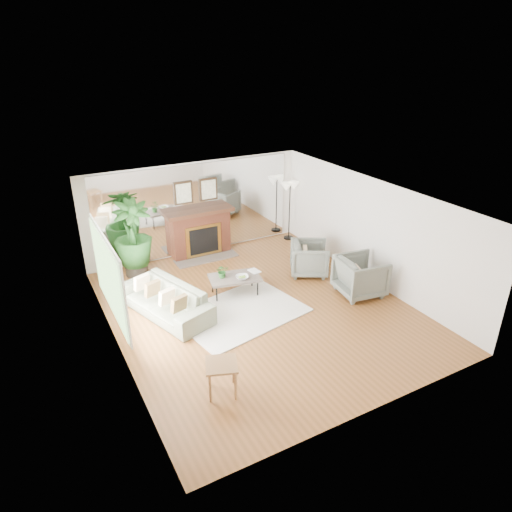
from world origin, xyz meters
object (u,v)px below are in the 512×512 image
potted_ficus (133,236)px  side_table (222,368)px  sofa (165,300)px  floor_lamp (290,191)px  armchair_back (309,258)px  armchair_front (360,276)px  coffee_table (235,278)px  fireplace (201,232)px

potted_ficus → side_table: bearing=-89.1°
sofa → floor_lamp: (4.53, 2.29, 1.12)m
armchair_back → armchair_front: armchair_front is taller
potted_ficus → sofa: bearing=-88.8°
armchair_back → side_table: 4.72m
sofa → armchair_back: size_ratio=2.51×
sofa → coffee_table: bearing=73.5°
fireplace → sofa: size_ratio=0.90×
armchair_back → side_table: bearing=157.9°
coffee_table → armchair_back: bearing=1.9°
sofa → side_table: (0.03, -2.79, 0.15)m
coffee_table → floor_lamp: floor_lamp is taller
armchair_front → potted_ficus: (-4.23, 3.43, 0.57)m
sofa → floor_lamp: bearing=98.7°
armchair_back → side_table: armchair_back is taller
sofa → armchair_front: (4.18, -1.29, 0.12)m
fireplace → potted_ficus: size_ratio=1.07×
fireplace → side_table: (-1.80, -5.26, -0.17)m
armchair_front → side_table: armchair_front is taller
sofa → floor_lamp: floor_lamp is taller
fireplace → coffee_table: (-0.18, -2.42, -0.24)m
fireplace → side_table: fireplace is taller
armchair_front → armchair_back: bearing=25.1°
coffee_table → floor_lamp: size_ratio=0.73×
coffee_table → side_table: (-1.62, -2.84, 0.07)m
coffee_table → armchair_front: (2.53, -1.34, 0.04)m
fireplace → coffee_table: bearing=-94.2°
sofa → side_table: bearing=-17.4°
fireplace → potted_ficus: fireplace is taller
sofa → potted_ficus: bearing=163.1°
coffee_table → side_table: bearing=-119.8°
potted_ficus → floor_lamp: size_ratio=1.12×
side_table → potted_ficus: bearing=90.9°
sofa → armchair_front: armchair_front is taller
side_table → potted_ficus: 4.95m
armchair_front → side_table: bearing=118.1°
fireplace → potted_ficus: (-1.88, -0.33, 0.36)m
side_table → floor_lamp: 6.86m
sofa → side_table: size_ratio=3.48×
side_table → sofa: bearing=90.7°
fireplace → armchair_front: 4.44m
sofa → potted_ficus: potted_ficus is taller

